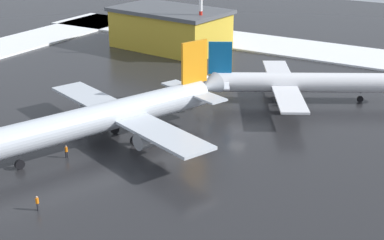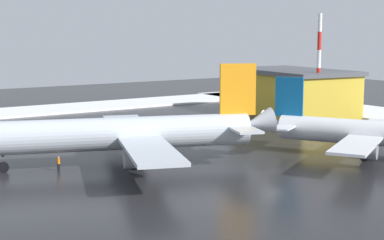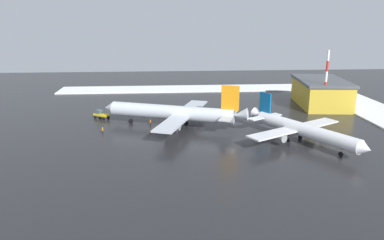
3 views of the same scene
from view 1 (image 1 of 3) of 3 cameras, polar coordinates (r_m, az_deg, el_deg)
name	(u,v)px [view 1 (image 1 of 3)]	position (r m, az deg, el deg)	size (l,w,h in m)	color
ground_plane	(236,131)	(85.28, 4.33, -1.05)	(240.00, 240.00, 0.00)	#232326
snow_bank_far	(343,54)	(129.81, 14.43, 6.18)	(152.00, 16.00, 0.40)	white
airplane_far_rear	(108,116)	(80.13, -8.12, 0.38)	(33.21, 39.31, 12.09)	silver
airplane_parked_portside	(296,82)	(97.52, 10.03, 3.61)	(30.60, 26.16, 10.01)	white
ground_crew_beside_wing	(37,202)	(66.04, -14.78, -7.72)	(0.36, 0.36, 1.71)	black
ground_crew_near_tug	(66,151)	(77.81, -12.10, -2.94)	(0.36, 0.36, 1.71)	black
antenna_mast	(201,11)	(122.66, 0.85, 10.52)	(0.70, 0.70, 19.24)	red
cargo_hangar	(170,28)	(130.88, -2.13, 8.86)	(26.41, 17.49, 8.80)	gold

